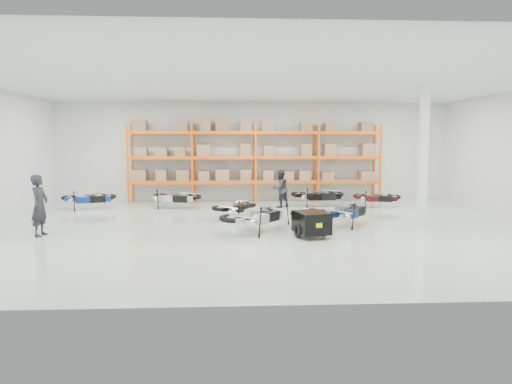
{
  "coord_description": "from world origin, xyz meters",
  "views": [
    {
      "loc": [
        -1.02,
        -14.12,
        2.6
      ],
      "look_at": [
        -0.29,
        0.16,
        1.1
      ],
      "focal_mm": 32.0,
      "sensor_mm": 36.0,
      "label": 1
    }
  ],
  "objects": [
    {
      "name": "room",
      "position": [
        0.0,
        0.0,
        2.25
      ],
      "size": [
        18.0,
        18.0,
        18.0
      ],
      "color": "#B1C5B6",
      "rests_on": "ground"
    },
    {
      "name": "moto_back_a",
      "position": [
        -6.81,
        4.39,
        0.55
      ],
      "size": [
        1.97,
        1.29,
        1.17
      ],
      "primitive_type": null,
      "rotation": [
        0.0,
        -0.09,
        1.81
      ],
      "color": "navy",
      "rests_on": "ground"
    },
    {
      "name": "moto_touring_right",
      "position": [
        1.17,
        -0.06,
        0.51
      ],
      "size": [
        0.99,
        1.73,
        1.07
      ],
      "primitive_type": null,
      "rotation": [
        0.0,
        -0.09,
        -0.1
      ],
      "color": "black",
      "rests_on": "ground"
    },
    {
      "name": "person_back",
      "position": [
        0.94,
        4.49,
        0.78
      ],
      "size": [
        0.96,
        0.91,
        1.56
      ],
      "primitive_type": "imported",
      "rotation": [
        0.0,
        0.0,
        3.74
      ],
      "color": "#22222A",
      "rests_on": "ground"
    },
    {
      "name": "person_left",
      "position": [
        -6.49,
        -1.03,
        0.87
      ],
      "size": [
        0.46,
        0.66,
        1.75
      ],
      "primitive_type": "imported",
      "rotation": [
        0.0,
        0.0,
        1.5
      ],
      "color": "black",
      "rests_on": "ground"
    },
    {
      "name": "moto_back_c",
      "position": [
        2.56,
        4.75,
        0.59
      ],
      "size": [
        1.95,
        1.0,
        1.25
      ],
      "primitive_type": null,
      "rotation": [
        0.0,
        -0.09,
        1.55
      ],
      "color": "black",
      "rests_on": "ground"
    },
    {
      "name": "moto_back_d",
      "position": [
        4.95,
        4.36,
        0.51
      ],
      "size": [
        1.83,
        1.22,
        1.08
      ],
      "primitive_type": null,
      "rotation": [
        0.0,
        -0.09,
        1.32
      ],
      "color": "#390B0E",
      "rests_on": "ground"
    },
    {
      "name": "structural_column",
      "position": [
        5.2,
        0.5,
        2.25
      ],
      "size": [
        0.25,
        0.25,
        4.5
      ],
      "primitive_type": "cube",
      "color": "white",
      "rests_on": "ground"
    },
    {
      "name": "moto_back_b",
      "position": [
        -3.4,
        4.47,
        0.55
      ],
      "size": [
        1.99,
        1.37,
        1.17
      ],
      "primitive_type": null,
      "rotation": [
        0.0,
        -0.09,
        1.29
      ],
      "color": "#AFB5B9",
      "rests_on": "ground"
    },
    {
      "name": "moto_silver_left",
      "position": [
        -0.35,
        -0.88,
        0.62
      ],
      "size": [
        2.05,
        2.21,
        1.31
      ],
      "primitive_type": null,
      "rotation": [
        0.0,
        -0.09,
        2.46
      ],
      "color": "#B7B9BE",
      "rests_on": "ground"
    },
    {
      "name": "trailer",
      "position": [
        1.17,
        -1.66,
        0.42
      ],
      "size": [
        1.03,
        1.77,
        0.72
      ],
      "rotation": [
        0.0,
        0.0,
        0.24
      ],
      "color": "black",
      "rests_on": "ground"
    },
    {
      "name": "pallet_rack",
      "position": [
        -0.0,
        6.45,
        2.26
      ],
      "size": [
        11.28,
        0.98,
        3.62
      ],
      "color": "#F9580D",
      "rests_on": "ground"
    },
    {
      "name": "moto_blue_centre",
      "position": [
        2.57,
        0.1,
        0.59
      ],
      "size": [
        1.99,
        2.1,
        1.26
      ],
      "primitive_type": null,
      "rotation": [
        0.0,
        -0.09,
        2.44
      ],
      "color": "#071746",
      "rests_on": "ground"
    },
    {
      "name": "moto_black_far_left",
      "position": [
        -0.89,
        1.78,
        0.5
      ],
      "size": [
        1.68,
        1.78,
        1.06
      ],
      "primitive_type": null,
      "rotation": [
        0.0,
        -0.09,
        2.45
      ],
      "color": "black",
      "rests_on": "ground"
    }
  ]
}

